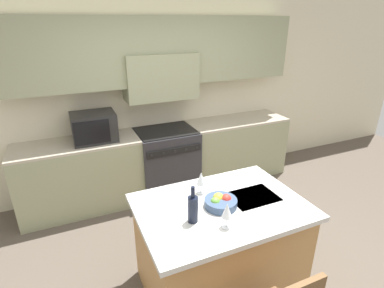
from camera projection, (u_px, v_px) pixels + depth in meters
The scene contains 10 objects.
ground_plane at pixel (230, 277), 2.95m from camera, with size 10.00×10.00×0.00m, color brown.
back_cabinetry at pixel (157, 78), 4.10m from camera, with size 10.00×0.46×2.70m.
back_counter at pixel (166, 160), 4.33m from camera, with size 3.87×0.62×0.93m.
range_stove at pixel (167, 161), 4.31m from camera, with size 0.81×0.70×0.93m.
microwave at pixel (94, 127), 3.73m from camera, with size 0.53×0.42×0.35m.
kitchen_island at pixel (220, 246), 2.70m from camera, with size 1.42×0.99×0.89m.
wine_bottle at pixel (193, 209), 2.28m from camera, with size 0.08×0.08×0.31m.
wine_glass_near at pixel (227, 211), 2.20m from camera, with size 0.08×0.08×0.21m.
wine_glass_far at pixel (201, 179), 2.65m from camera, with size 0.08×0.08×0.21m.
fruit_bowl at pixel (221, 202), 2.50m from camera, with size 0.27×0.27×0.10m.
Camera 1 is at (-1.24, -1.88, 2.34)m, focal length 28.00 mm.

